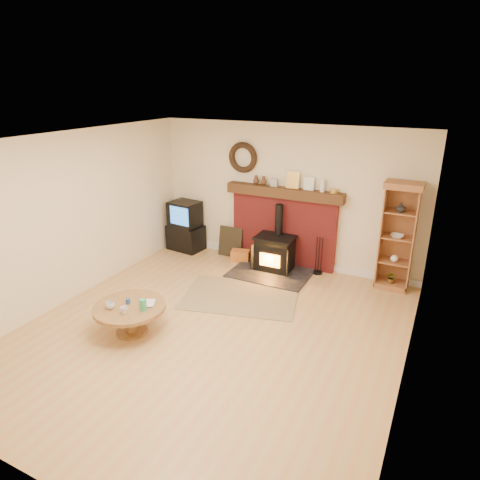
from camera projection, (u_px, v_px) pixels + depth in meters
The scene contains 11 objects.
ground at pixel (212, 331), 5.97m from camera, with size 5.50×5.50×0.00m, color tan.
room_shell at pixel (212, 211), 5.46m from camera, with size 5.02×5.52×2.61m.
chimney_breast at pixel (283, 223), 7.93m from camera, with size 2.20×0.22×1.78m.
wood_stove at pixel (274, 255), 7.76m from camera, with size 1.40×1.00×1.22m.
area_rug at pixel (240, 296), 6.92m from camera, with size 1.80×1.24×0.01m, color brown.
tv_unit at pixel (185, 227), 8.73m from camera, with size 0.74×0.56×1.01m.
curio_cabinet at pixel (398, 236), 6.94m from camera, with size 0.58×0.42×1.81m.
firelog_box at pixel (240, 256), 8.26m from camera, with size 0.35×0.22×0.22m, color gold.
leaning_painting at pixel (230, 242), 8.44m from camera, with size 0.50×0.03×0.60m, color black.
fire_tools at pixel (318, 267), 7.70m from camera, with size 0.16×0.16×0.70m.
coffee_table at pixel (130, 311), 5.82m from camera, with size 0.98×0.98×0.58m.
Camera 1 is at (2.65, -4.44, 3.27)m, focal length 32.00 mm.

